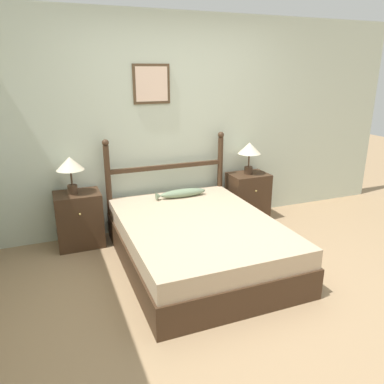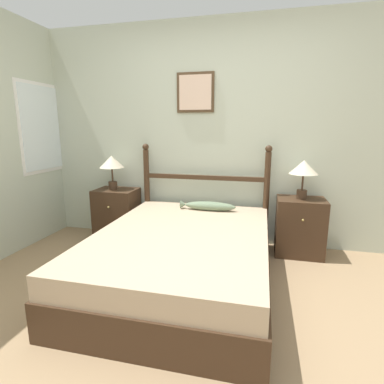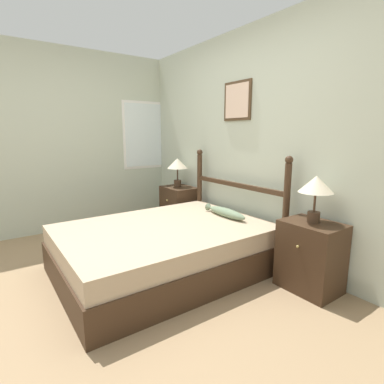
{
  "view_description": "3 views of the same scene",
  "coord_description": "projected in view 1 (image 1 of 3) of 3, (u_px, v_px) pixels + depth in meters",
  "views": [
    {
      "loc": [
        -1.46,
        -2.61,
        1.91
      ],
      "look_at": [
        -0.04,
        0.97,
        0.65
      ],
      "focal_mm": 35.0,
      "sensor_mm": 36.0,
      "label": 1
    },
    {
      "loc": [
        0.54,
        -1.8,
        1.37
      ],
      "look_at": [
        -0.14,
        1.07,
        0.73
      ],
      "focal_mm": 28.0,
      "sensor_mm": 36.0,
      "label": 2
    },
    {
      "loc": [
        2.4,
        -0.82,
        1.39
      ],
      "look_at": [
        -0.14,
        0.97,
        0.78
      ],
      "focal_mm": 28.0,
      "sensor_mm": 36.0,
      "label": 3
    }
  ],
  "objects": [
    {
      "name": "fish_pillow",
      "position": [
        182.0,
        193.0,
        4.42
      ],
      "size": [
        0.62,
        0.12,
        0.1
      ],
      "color": "gray",
      "rests_on": "bed"
    },
    {
      "name": "table_lamp_left",
      "position": [
        70.0,
        166.0,
        3.99
      ],
      "size": [
        0.29,
        0.29,
        0.41
      ],
      "color": "#422D1E",
      "rests_on": "nightstand_left"
    },
    {
      "name": "nightstand_right",
      "position": [
        248.0,
        196.0,
        4.96
      ],
      "size": [
        0.5,
        0.4,
        0.62
      ],
      "color": "#3D2819",
      "rests_on": "ground_plane"
    },
    {
      "name": "nightstand_left",
      "position": [
        79.0,
        219.0,
        4.2
      ],
      "size": [
        0.5,
        0.4,
        0.62
      ],
      "color": "#3D2819",
      "rests_on": "ground_plane"
    },
    {
      "name": "ground_plane",
      "position": [
        235.0,
        290.0,
        3.41
      ],
      "size": [
        16.0,
        16.0,
        0.0
      ],
      "primitive_type": "plane",
      "color": "#9E7F5B"
    },
    {
      "name": "table_lamp_right",
      "position": [
        249.0,
        150.0,
        4.77
      ],
      "size": [
        0.29,
        0.29,
        0.41
      ],
      "color": "#422D1E",
      "rests_on": "nightstand_right"
    },
    {
      "name": "wall_back",
      "position": [
        171.0,
        125.0,
        4.54
      ],
      "size": [
        6.4,
        0.08,
        2.55
      ],
      "color": "beige",
      "rests_on": "ground_plane"
    },
    {
      "name": "headboard",
      "position": [
        167.0,
        178.0,
        4.56
      ],
      "size": [
        1.51,
        0.08,
        1.18
      ],
      "color": "#3D2819",
      "rests_on": "ground_plane"
    },
    {
      "name": "bed",
      "position": [
        198.0,
        242.0,
        3.83
      ],
      "size": [
        1.49,
        2.02,
        0.47
      ],
      "color": "#3D2819",
      "rests_on": "ground_plane"
    }
  ]
}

